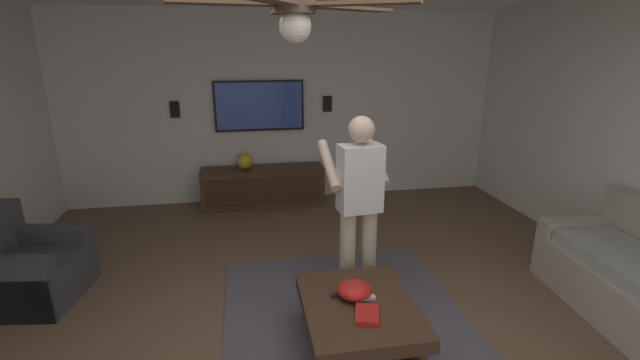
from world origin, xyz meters
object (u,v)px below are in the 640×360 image
person_standing (359,198)px  vase_round (245,161)px  bowl (354,290)px  wall_speaker_left (327,104)px  armchair (25,270)px  ceiling_fan (296,11)px  tv (259,106)px  remote_white (365,298)px  book (367,315)px  coffee_table (358,315)px  media_console (263,187)px  remote_black (341,295)px  wall_speaker_right (175,109)px

person_standing → vase_round: size_ratio=7.45×
bowl → person_standing: bearing=-16.8°
bowl → wall_speaker_left: wall_speaker_left is taller
armchair → ceiling_fan: ceiling_fan is taller
tv → wall_speaker_left: 0.97m
remote_white → vase_round: bearing=100.6°
tv → person_standing: bearing=14.7°
book → wall_speaker_left: 3.82m
person_standing → wall_speaker_left: bearing=-11.6°
bowl → ceiling_fan: bearing=136.8°
armchair → person_standing: person_standing is taller
tv → book: (-3.66, -0.54, -0.97)m
coffee_table → ceiling_fan: 2.14m
media_console → person_standing: (-2.48, -0.71, 0.66)m
tv → person_standing: (-2.72, -0.71, -0.45)m
remote_white → tv: bearing=95.8°
media_console → tv: tv is taller
person_standing → bowl: bearing=157.0°
bowl → ceiling_fan: size_ratio=0.22×
vase_round → ceiling_fan: size_ratio=0.19×
media_console → remote_black: size_ratio=11.33×
person_standing → vase_round: bearing=14.9°
armchair → vase_round: (2.04, -1.96, 0.38)m
tv → person_standing: tv is taller
remote_black → ceiling_fan: bearing=-123.1°
media_console → person_standing: size_ratio=1.04×
bowl → book: size_ratio=1.16×
person_standing → bowl: 0.85m
armchair → bowl: armchair is taller
person_standing → wall_speaker_right: size_ratio=7.45×
wall_speaker_right → armchair: bearing=155.2°
wall_speaker_right → book: bearing=-155.5°
coffee_table → remote_white: remote_white is taller
coffee_table → vase_round: vase_round is taller
vase_round → wall_speaker_right: 1.17m
person_standing → remote_black: person_standing is taller
media_console → remote_black: bearing=7.5°
tv → wall_speaker_right: size_ratio=5.64×
bowl → wall_speaker_right: (3.41, 1.65, 0.90)m
vase_round → wall_speaker_right: (0.26, 0.90, 0.70)m
coffee_table → bowl: 0.18m
person_standing → armchair: bearing=75.4°
person_standing → book: (-0.94, 0.18, -0.51)m
coffee_table → remote_white: size_ratio=6.67×
book → vase_round: (3.40, 0.78, 0.24)m
vase_round → wall_speaker_left: size_ratio=1.00×
person_standing → remote_black: size_ratio=10.93×
media_console → person_standing: 2.66m
vase_round → media_console: bearing=-87.7°
media_console → wall_speaker_right: (0.25, 1.14, 1.09)m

